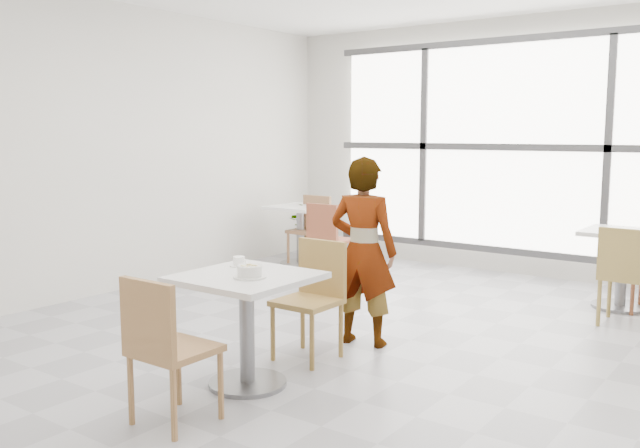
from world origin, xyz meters
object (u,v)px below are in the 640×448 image
Objects in this scene: bg_table_left at (300,226)px; plant_left at (317,232)px; bg_chair_left_far at (312,225)px; bg_chair_left_near at (328,235)px; person at (363,252)px; bg_chair_right_near at (626,270)px; oatmeal_bowl at (250,271)px; coffee_cup at (239,262)px; chair_near at (164,342)px; chair_far at (314,291)px; main_table at (247,309)px; bg_table_right at (622,258)px.

bg_table_left is 0.98× the size of plant_left.
bg_chair_left_near is at bearing -41.71° from bg_chair_left_far.
bg_table_left is (-2.42, 2.31, -0.26)m from person.
bg_chair_left_near is 1.00× the size of bg_chair_right_near.
coffee_cup is at bearing 142.52° from oatmeal_bowl.
chair_near is at bearing 112.60° from bg_chair_left_near.
chair_near is 5.47× the size of coffee_cup.
chair_far reaches higher than bg_table_left.
main_table is 0.74m from chair_far.
person is at bearing -43.68° from bg_table_left.
person is at bearing -47.79° from plant_left.
person is 2.34m from bg_chair_right_near.
bg_chair_right_near is 4.08m from plant_left.
person reaches higher than main_table.
main_table is 0.29m from oatmeal_bowl.
bg_table_right is at bearing 61.98° from chair_far.
bg_table_right is at bearing 68.71° from oatmeal_bowl.
main_table is 3.81× the size of oatmeal_bowl.
oatmeal_bowl is 1.32× the size of coffee_cup.
chair_far is 0.86m from oatmeal_bowl.
chair_near is 4.14× the size of oatmeal_bowl.
main_table and bg_table_right have the same top height.
plant_left reaches higher than bg_table_left.
bg_chair_left_far reaches higher than plant_left.
bg_table_left is at bearing -129.22° from bg_chair_left_far.
bg_table_right is 3.81m from plant_left.
bg_chair_left_far is (-3.71, 0.03, 0.01)m from bg_table_right.
person is at bearing -46.26° from bg_chair_left_far.
chair_near is 1.98m from person.
main_table is 0.39m from coffee_cup.
chair_far is at bearing 96.67° from oatmeal_bowl.
coffee_cup is at bearing -58.33° from bg_table_left.
bg_chair_left_near is (0.77, -0.48, 0.01)m from bg_table_left.
person reaches higher than bg_chair_left_far.
oatmeal_bowl is 3.41m from bg_chair_right_near.
chair_near is 1.00× the size of chair_far.
bg_table_right is (1.43, 3.67, -0.31)m from oatmeal_bowl.
bg_chair_left_far is 1.14× the size of plant_left.
coffee_cup is at bearing -111.45° from chair_far.
chair_near is 0.58× the size of person.
bg_chair_left_far is at bearing -57.82° from person.
bg_table_right is at bearing -75.51° from bg_chair_right_near.
coffee_cup reaches higher than bg_table_right.
bg_table_right is at bearing 1.27° from bg_table_left.
oatmeal_bowl is 0.28× the size of plant_left.
person reaches higher than chair_near.
main_table is 1.05× the size of plant_left.
person is (0.13, 1.21, 0.22)m from main_table.
bg_chair_left_near reaches higher than bg_table_left.
bg_table_right is 0.86× the size of bg_chair_left_near.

